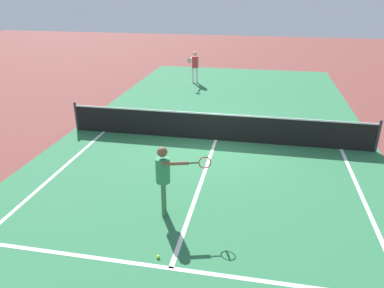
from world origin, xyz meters
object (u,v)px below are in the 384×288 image
player_near (164,173)px  tennis_ball_mid_court (158,257)px  net (216,127)px  player_far (195,64)px

player_near → tennis_ball_mid_court: player_near is taller
net → tennis_ball_mid_court: (-0.31, -6.17, -0.46)m
player_far → tennis_ball_mid_court: bearing=-82.3°
tennis_ball_mid_court → player_near: bearing=99.5°
net → player_near: (-0.56, -4.65, 0.56)m
net → player_far: player_far is taller
player_near → player_far: size_ratio=1.00×
tennis_ball_mid_court → net: bearing=87.1°
player_near → player_far: (-1.67, 12.61, 0.00)m
player_near → tennis_ball_mid_court: bearing=-80.5°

